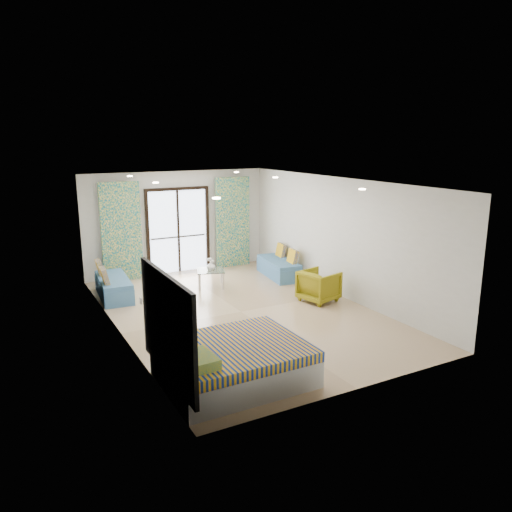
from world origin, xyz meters
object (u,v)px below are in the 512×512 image
bed (232,362)px  armchair (319,284)px  daybed_left (113,286)px  coffee_table (211,272)px  daybed_right (279,267)px

bed → armchair: armchair is taller
bed → daybed_left: daybed_left is taller
bed → coffee_table: size_ratio=2.52×
coffee_table → daybed_right: bearing=0.2°
armchair → daybed_right: bearing=-20.8°
daybed_left → daybed_right: size_ratio=1.01×
daybed_right → armchair: (-0.27, -2.15, 0.14)m
coffee_table → daybed_left: bearing=172.0°
bed → daybed_left: 4.97m
bed → armchair: (3.33, 2.47, 0.08)m
bed → daybed_left: size_ratio=1.23×
coffee_table → armchair: (1.68, -2.14, 0.00)m
daybed_left → armchair: size_ratio=2.21×
daybed_right → armchair: bearing=-89.4°
coffee_table → armchair: 2.72m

